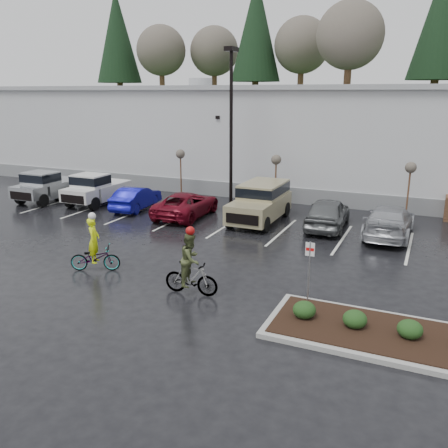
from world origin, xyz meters
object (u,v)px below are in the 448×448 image
at_px(lamppost, 231,111).
at_px(car_blue, 136,198).
at_px(sapling_mid, 276,162).
at_px(sapling_east, 410,171).
at_px(car_red, 187,204).
at_px(cyclist_olive, 191,270).
at_px(car_grey, 328,213).
at_px(car_far_silver, 389,221).
at_px(pickup_white, 100,187).
at_px(pickup_silver, 52,185).
at_px(fire_lane_sign, 309,265).
at_px(suv_tan, 260,203).
at_px(cyclist_hivis, 95,253).
at_px(sapling_west, 180,157).

bearing_deg(lamppost, car_blue, -149.61).
bearing_deg(sapling_mid, sapling_east, 0.00).
distance_m(car_red, cyclist_olive, 10.71).
bearing_deg(car_red, sapling_east, -162.14).
relative_size(car_grey, cyclist_olive, 1.91).
distance_m(lamppost, car_grey, 8.37).
bearing_deg(car_blue, sapling_mid, -159.05).
relative_size(sapling_east, car_red, 0.64).
xyz_separation_m(car_far_silver, cyclist_olive, (-5.55, -10.03, 0.12)).
bearing_deg(pickup_white, pickup_silver, -170.34).
bearing_deg(fire_lane_sign, suv_tan, 118.52).
height_order(fire_lane_sign, car_blue, fire_lane_sign).
bearing_deg(pickup_white, lamppost, 16.46).
relative_size(sapling_east, car_far_silver, 0.61).
xyz_separation_m(lamppost, sapling_mid, (2.50, 1.00, -2.96)).
relative_size(fire_lane_sign, pickup_silver, 0.42).
xyz_separation_m(car_blue, car_far_silver, (14.34, 0.39, 0.08)).
xyz_separation_m(pickup_silver, car_far_silver, (20.80, 0.44, -0.22)).
height_order(sapling_mid, pickup_silver, sapling_mid).
xyz_separation_m(car_far_silver, cyclist_hivis, (-10.05, -9.55, -0.03)).
relative_size(lamppost, sapling_mid, 2.88).
xyz_separation_m(pickup_silver, cyclist_hivis, (10.75, -9.11, -0.25)).
xyz_separation_m(sapling_mid, car_far_silver, (6.93, -3.49, -1.97)).
height_order(lamppost, cyclist_olive, lamppost).
height_order(pickup_silver, car_far_silver, pickup_silver).
xyz_separation_m(lamppost, pickup_white, (-7.94, -2.35, -4.71)).
xyz_separation_m(sapling_east, cyclist_hivis, (-10.62, -13.04, -2.00)).
bearing_deg(sapling_east, suv_tan, -153.71).
height_order(fire_lane_sign, car_red, fire_lane_sign).
bearing_deg(fire_lane_sign, sapling_east, 80.25).
bearing_deg(car_red, sapling_west, -59.91).
relative_size(lamppost, cyclist_olive, 3.78).
bearing_deg(sapling_west, car_red, -57.56).
distance_m(car_blue, cyclist_olive, 13.06).
relative_size(suv_tan, car_far_silver, 0.97).
relative_size(lamppost, car_far_silver, 1.76).
xyz_separation_m(pickup_silver, car_red, (10.02, -0.25, -0.28)).
distance_m(car_red, car_far_silver, 10.80).
xyz_separation_m(car_red, cyclist_olive, (5.23, -9.35, 0.19)).
xyz_separation_m(lamppost, car_grey, (6.40, -2.29, -4.89)).
relative_size(car_blue, suv_tan, 0.81).
distance_m(sapling_mid, pickup_silver, 14.52).
distance_m(sapling_west, cyclist_hivis, 13.62).
bearing_deg(sapling_west, sapling_mid, 0.00).
relative_size(pickup_white, cyclist_olive, 2.13).
bearing_deg(cyclist_hivis, cyclist_olive, -120.62).
height_order(car_far_silver, cyclist_olive, cyclist_olive).
height_order(pickup_silver, cyclist_hivis, cyclist_hivis).
xyz_separation_m(sapling_mid, cyclist_hivis, (-3.12, -13.04, -2.00)).
distance_m(pickup_white, car_blue, 3.09).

